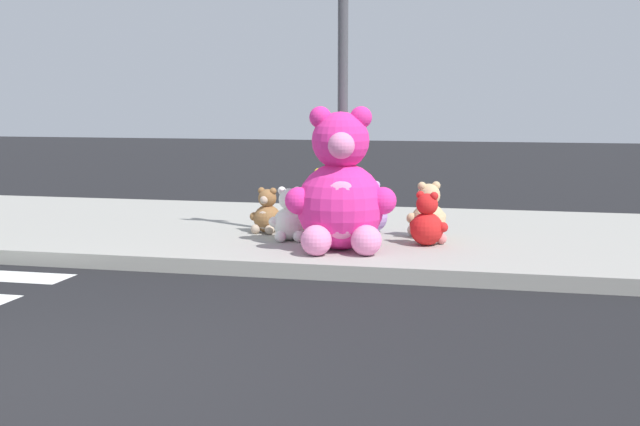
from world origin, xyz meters
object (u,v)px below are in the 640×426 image
at_px(plush_lavender, 371,212).
at_px(plush_brown, 267,215).
at_px(plush_pink_large, 341,193).
at_px(plush_yellow, 319,206).
at_px(sign_pole, 343,82).
at_px(plush_white, 290,219).
at_px(plush_tan, 428,215).
at_px(plush_red, 428,224).

xyz_separation_m(plush_lavender, plush_brown, (-1.15, -0.33, -0.03)).
xyz_separation_m(plush_pink_large, plush_yellow, (-0.51, 1.20, -0.29)).
bearing_deg(sign_pole, plush_pink_large, -80.12).
relative_size(plush_white, plush_yellow, 0.81).
xyz_separation_m(plush_yellow, plush_brown, (-0.54, -0.31, -0.08)).
bearing_deg(plush_white, plush_tan, 20.44).
relative_size(plush_yellow, plush_red, 1.27).
distance_m(plush_white, plush_red, 1.49).
height_order(sign_pole, plush_yellow, sign_pole).
distance_m(plush_white, plush_brown, 0.59).
bearing_deg(sign_pole, plush_tan, 24.29).
relative_size(plush_tan, plush_lavender, 1.06).
relative_size(plush_pink_large, plush_red, 2.55).
relative_size(plush_pink_large, plush_white, 2.48).
bearing_deg(plush_tan, sign_pole, -155.71).
distance_m(plush_pink_large, plush_red, 1.02).
bearing_deg(plush_red, sign_pole, 173.42).
bearing_deg(plush_red, plush_tan, 95.81).
bearing_deg(plush_pink_large, plush_brown, 139.46).
bearing_deg(plush_pink_large, plush_yellow, 113.07).
bearing_deg(plush_red, plush_lavender, 134.65).
bearing_deg(plush_tan, plush_white, -159.56).
height_order(sign_pole, plush_pink_large, sign_pole).
height_order(plush_lavender, plush_brown, plush_lavender).
height_order(plush_tan, plush_yellow, plush_yellow).
relative_size(plush_white, plush_brown, 1.12).
bearing_deg(plush_lavender, plush_yellow, -178.22).
distance_m(plush_tan, plush_yellow, 1.31).
bearing_deg(plush_pink_large, plush_tan, 51.80).
distance_m(sign_pole, plush_pink_large, 1.27).
xyz_separation_m(plush_lavender, plush_red, (0.73, -0.74, -0.01)).
bearing_deg(plush_red, plush_pink_large, -149.76).
distance_m(plush_white, plush_yellow, 0.77).
relative_size(plush_lavender, plush_brown, 1.13).
bearing_deg(plush_yellow, plush_tan, -9.43).
xyz_separation_m(plush_tan, plush_yellow, (-1.29, 0.21, 0.04)).
height_order(plush_yellow, plush_brown, plush_yellow).
distance_m(plush_tan, plush_red, 0.51).
relative_size(plush_lavender, plush_red, 1.03).
bearing_deg(plush_lavender, plush_brown, -164.19).
relative_size(plush_lavender, plush_yellow, 0.81).
distance_m(plush_tan, plush_lavender, 0.72).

